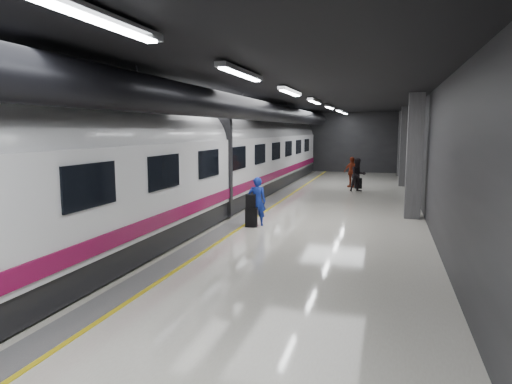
% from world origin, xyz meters
% --- Properties ---
extents(ground, '(40.00, 40.00, 0.00)m').
position_xyz_m(ground, '(0.00, 0.00, 0.00)').
color(ground, silver).
rests_on(ground, ground).
extents(platform_hall, '(10.02, 40.02, 4.51)m').
position_xyz_m(platform_hall, '(-0.29, 0.96, 3.54)').
color(platform_hall, black).
rests_on(platform_hall, ground).
extents(train, '(3.05, 38.00, 4.05)m').
position_xyz_m(train, '(-3.25, -0.00, 2.07)').
color(train, black).
rests_on(train, ground).
extents(traveler_main, '(0.69, 0.55, 1.64)m').
position_xyz_m(traveler_main, '(-0.53, -0.85, 0.82)').
color(traveler_main, '#1B2CCA').
rests_on(traveler_main, ground).
extents(suitcase_main, '(0.43, 0.31, 0.64)m').
position_xyz_m(suitcase_main, '(-0.65, -1.13, 0.32)').
color(suitcase_main, black).
rests_on(suitcase_main, ground).
extents(shoulder_bag, '(0.37, 0.27, 0.45)m').
position_xyz_m(shoulder_bag, '(-0.67, -1.15, 0.87)').
color(shoulder_bag, black).
rests_on(shoulder_bag, suitcase_main).
extents(traveler_far_a, '(1.06, 0.99, 1.75)m').
position_xyz_m(traveler_far_a, '(2.17, 8.81, 0.87)').
color(traveler_far_a, black).
rests_on(traveler_far_a, ground).
extents(traveler_far_b, '(1.07, 0.88, 1.71)m').
position_xyz_m(traveler_far_b, '(1.71, 10.57, 0.85)').
color(traveler_far_b, maroon).
rests_on(traveler_far_b, ground).
extents(suitcase_far, '(0.44, 0.35, 0.57)m').
position_xyz_m(suitcase_far, '(2.10, 10.19, 0.28)').
color(suitcase_far, black).
rests_on(suitcase_far, ground).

